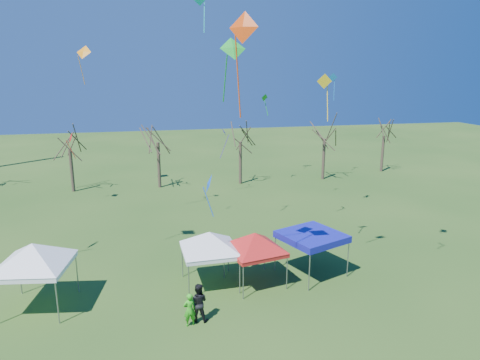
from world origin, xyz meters
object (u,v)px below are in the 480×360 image
(tent_white_west, at_px, (32,248))
(tree_4, at_px, (325,124))
(tree_1, at_px, (68,133))
(tent_white_mid, at_px, (209,236))
(person_dark, at_px, (198,303))
(person_green, at_px, (190,310))
(tent_blue, at_px, (312,237))
(tree_3, at_px, (240,126))
(tent_red, at_px, (255,236))
(tree_5, at_px, (385,123))
(tree_2, at_px, (157,126))

(tent_white_west, bearing_deg, tree_4, 41.74)
(tree_1, distance_m, tent_white_mid, 24.50)
(person_dark, height_order, person_green, person_dark)
(tent_blue, bearing_deg, tent_white_mid, -179.24)
(tent_white_mid, bearing_deg, tree_3, 73.00)
(tree_4, distance_m, tent_red, 25.83)
(tree_4, xyz_separation_m, person_green, (-17.40, -25.09, -5.26))
(tree_5, relative_size, person_green, 4.65)
(tent_white_mid, relative_size, tent_red, 1.06)
(tree_2, bearing_deg, tent_white_west, -107.04)
(tree_5, xyz_separation_m, tent_blue, (-18.34, -23.41, -3.45))
(tree_4, bearing_deg, tree_3, 179.74)
(tent_red, relative_size, person_dark, 2.04)
(tree_2, relative_size, tent_white_mid, 2.01)
(tree_4, height_order, tent_blue, tree_4)
(tree_1, bearing_deg, tent_white_west, -86.02)
(tree_2, xyz_separation_m, tent_white_west, (-6.83, -22.28, -3.10))
(tree_3, height_order, tent_red, tree_3)
(tree_5, relative_size, person_dark, 3.98)
(tree_2, distance_m, tent_blue, 23.41)
(tree_2, distance_m, tree_5, 26.15)
(tree_3, height_order, person_green, tree_3)
(tree_3, bearing_deg, tree_1, 177.94)
(tree_4, relative_size, tree_5, 1.06)
(tree_4, bearing_deg, tree_2, 178.78)
(tent_red, bearing_deg, tent_white_mid, 171.05)
(tent_red, height_order, person_green, tent_red)
(tent_blue, bearing_deg, tent_red, -172.45)
(tree_4, xyz_separation_m, tent_blue, (-9.97, -21.34, -3.78))
(tree_1, height_order, person_green, tree_1)
(tree_5, distance_m, tent_white_mid, 33.88)
(tent_white_west, bearing_deg, tree_1, 93.98)
(tree_2, height_order, tent_blue, tree_2)
(tree_3, relative_size, tree_4, 1.00)
(tent_blue, bearing_deg, tree_5, 51.92)
(tree_2, distance_m, person_green, 26.05)
(tent_white_mid, bearing_deg, tent_blue, 0.76)
(tree_3, distance_m, tent_white_west, 26.87)
(tree_1, distance_m, tent_red, 25.96)
(tree_5, bearing_deg, person_dark, -133.32)
(tree_5, bearing_deg, person_green, -133.50)
(tree_3, xyz_separation_m, person_green, (-8.07, -25.13, -5.28))
(tree_2, relative_size, tent_white_west, 1.85)
(tree_2, relative_size, tree_4, 1.04)
(tent_blue, bearing_deg, tent_white_west, -177.79)
(tree_4, xyz_separation_m, tent_red, (-13.45, -21.81, -3.27))
(tree_5, xyz_separation_m, person_dark, (-25.32, -26.86, -4.79))
(person_green, bearing_deg, tree_3, -120.01)
(tree_2, relative_size, tree_5, 1.10)
(tree_3, bearing_deg, tent_red, -100.70)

